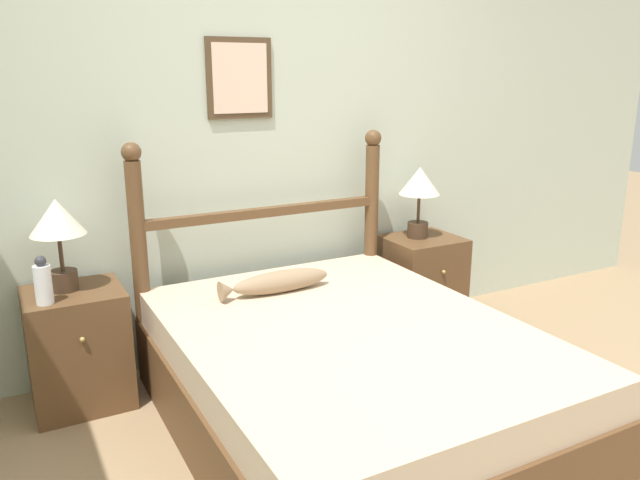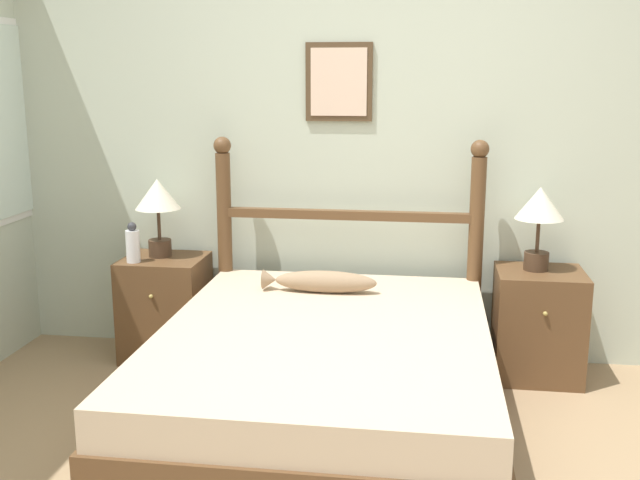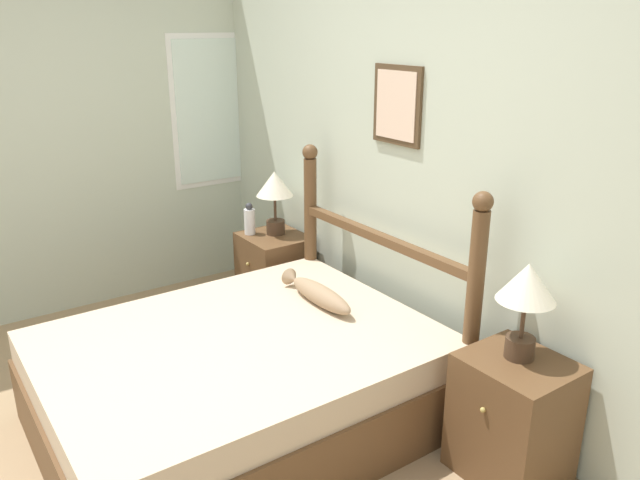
# 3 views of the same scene
# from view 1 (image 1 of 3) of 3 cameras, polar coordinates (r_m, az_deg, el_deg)

# --- Properties ---
(wall_back) EXTENTS (6.40, 0.08, 2.55)m
(wall_back) POSITION_cam_1_polar(r_m,az_deg,el_deg) (3.64, -4.51, 9.80)
(wall_back) COLOR beige
(wall_back) RESTS_ON ground_plane
(bed) EXTENTS (1.49, 1.92, 0.51)m
(bed) POSITION_cam_1_polar(r_m,az_deg,el_deg) (2.92, 2.62, -12.62)
(bed) COLOR brown
(bed) RESTS_ON ground_plane
(headboard) EXTENTS (1.51, 0.10, 1.28)m
(headboard) POSITION_cam_1_polar(r_m,az_deg,el_deg) (3.53, -4.97, 0.04)
(headboard) COLOR brown
(headboard) RESTS_ON ground_plane
(nightstand_left) EXTENTS (0.46, 0.43, 0.59)m
(nightstand_left) POSITION_cam_1_polar(r_m,az_deg,el_deg) (3.34, -21.22, -9.17)
(nightstand_left) COLOR brown
(nightstand_left) RESTS_ON ground_plane
(nightstand_right) EXTENTS (0.46, 0.43, 0.59)m
(nightstand_right) POSITION_cam_1_polar(r_m,az_deg,el_deg) (4.09, 9.23, -3.81)
(nightstand_right) COLOR brown
(nightstand_right) RESTS_ON ground_plane
(table_lamp_left) EXTENTS (0.26, 0.26, 0.45)m
(table_lamp_left) POSITION_cam_1_polar(r_m,az_deg,el_deg) (3.18, -22.86, 1.24)
(table_lamp_left) COLOR #422D1E
(table_lamp_left) RESTS_ON nightstand_left
(table_lamp_right) EXTENTS (0.26, 0.26, 0.45)m
(table_lamp_right) POSITION_cam_1_polar(r_m,az_deg,el_deg) (3.94, 9.08, 4.77)
(table_lamp_right) COLOR #422D1E
(table_lamp_right) RESTS_ON nightstand_right
(bottle) EXTENTS (0.08, 0.08, 0.23)m
(bottle) POSITION_cam_1_polar(r_m,az_deg,el_deg) (3.08, -24.00, -3.56)
(bottle) COLOR white
(bottle) RESTS_ON nightstand_left
(fish_pillow) EXTENTS (0.60, 0.12, 0.11)m
(fish_pillow) POSITION_cam_1_polar(r_m,az_deg,el_deg) (3.21, -3.99, -3.86)
(fish_pillow) COLOR #997A5B
(fish_pillow) RESTS_ON bed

